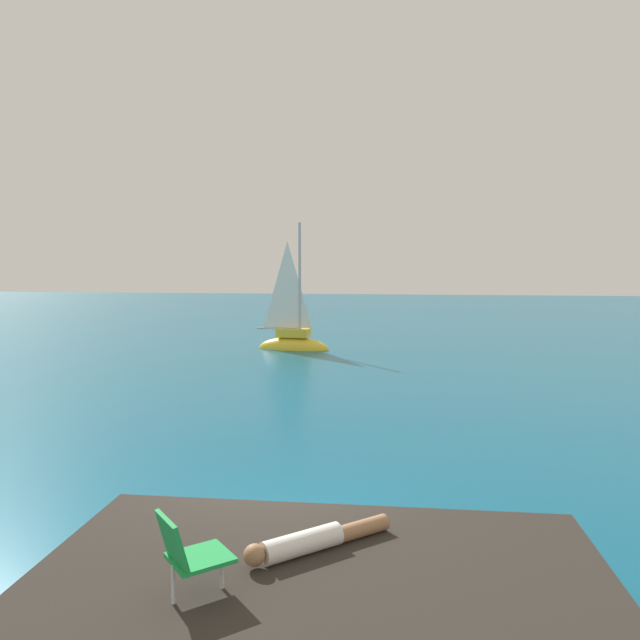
# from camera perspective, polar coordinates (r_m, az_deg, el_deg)

# --- Properties ---
(ground_plane) EXTENTS (160.00, 160.00, 0.00)m
(ground_plane) POSITION_cam_1_polar(r_m,az_deg,el_deg) (9.62, -3.90, -19.24)
(ground_plane) COLOR #0F5675
(shore_ledge) EXTENTS (5.83, 3.93, 0.98)m
(shore_ledge) POSITION_cam_1_polar(r_m,az_deg,el_deg) (6.55, -0.10, -26.89)
(shore_ledge) COLOR #2D2823
(shore_ledge) RESTS_ON ground
(boulder_seaward) EXTENTS (1.92, 2.09, 1.08)m
(boulder_seaward) POSITION_cam_1_polar(r_m,az_deg,el_deg) (8.60, 5.24, -22.34)
(boulder_seaward) COLOR #2F2624
(boulder_seaward) RESTS_ON ground
(boulder_inland) EXTENTS (0.73, 0.92, 0.57)m
(boulder_inland) POSITION_cam_1_polar(r_m,az_deg,el_deg) (8.49, 14.32, -22.89)
(boulder_inland) COLOR #2C2A20
(boulder_inland) RESTS_ON ground
(sailboat_near) EXTENTS (3.64, 1.53, 6.65)m
(sailboat_near) POSITION_cam_1_polar(r_m,az_deg,el_deg) (29.27, -2.55, -2.05)
(sailboat_near) COLOR yellow
(sailboat_near) RESTS_ON ground
(person_sunbather) EXTENTS (1.39, 1.29, 0.25)m
(person_sunbather) POSITION_cam_1_polar(r_m,az_deg,el_deg) (6.76, -0.69, -19.99)
(person_sunbather) COLOR white
(person_sunbather) RESTS_ON shore_ledge
(beach_chair) EXTENTS (0.76, 0.76, 0.80)m
(beach_chair) POSITION_cam_1_polar(r_m,az_deg,el_deg) (5.91, -12.27, -20.44)
(beach_chair) COLOR green
(beach_chair) RESTS_ON shore_ledge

